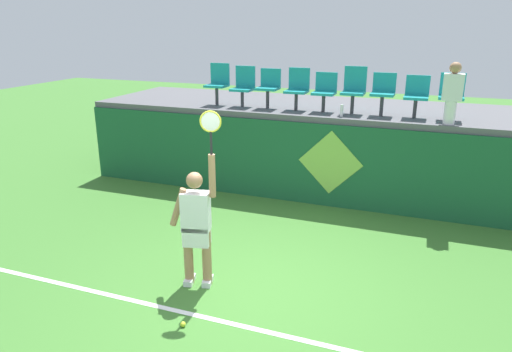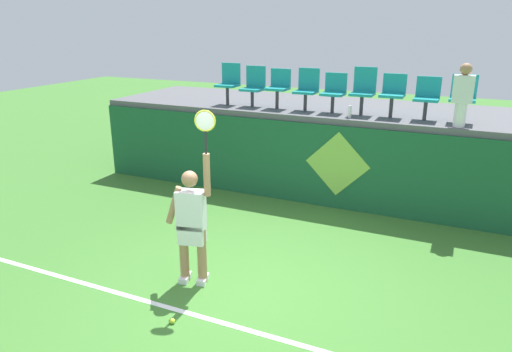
% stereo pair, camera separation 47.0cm
% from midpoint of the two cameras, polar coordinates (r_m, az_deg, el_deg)
% --- Properties ---
extents(ground_plane, '(40.00, 40.00, 0.00)m').
position_cam_midpoint_polar(ground_plane, '(6.69, 0.47, -13.72)').
color(ground_plane, '#3D752D').
extents(court_back_wall, '(10.38, 0.20, 1.65)m').
position_cam_midpoint_polar(court_back_wall, '(9.48, 9.40, 1.32)').
color(court_back_wall, '#195633').
rests_on(court_back_wall, ground_plane).
extents(spectator_platform, '(10.38, 2.78, 0.12)m').
position_cam_midpoint_polar(spectator_platform, '(10.55, 11.63, 7.85)').
color(spectator_platform, '#56565B').
rests_on(spectator_platform, court_back_wall).
extents(court_baseline_stripe, '(9.34, 0.08, 0.01)m').
position_cam_midpoint_polar(court_baseline_stripe, '(6.12, -2.53, -17.06)').
color(court_baseline_stripe, white).
rests_on(court_baseline_stripe, ground_plane).
extents(tennis_player, '(0.74, 0.34, 2.47)m').
position_cam_midpoint_polar(tennis_player, '(6.53, -5.67, -5.49)').
color(tennis_player, white).
rests_on(tennis_player, ground_plane).
extents(tennis_ball, '(0.07, 0.07, 0.07)m').
position_cam_midpoint_polar(tennis_ball, '(6.11, -7.76, -16.94)').
color(tennis_ball, '#D1E533').
rests_on(tennis_ball, ground_plane).
extents(water_bottle, '(0.06, 0.06, 0.23)m').
position_cam_midpoint_polar(water_bottle, '(9.29, 12.66, 7.54)').
color(water_bottle, white).
rests_on(water_bottle, spectator_platform).
extents(stadium_chair_0, '(0.44, 0.42, 0.89)m').
position_cam_midpoint_polar(stadium_chair_0, '(10.56, -1.98, 11.29)').
color(stadium_chair_0, '#38383D').
rests_on(stadium_chair_0, spectator_platform).
extents(stadium_chair_1, '(0.44, 0.42, 0.85)m').
position_cam_midpoint_polar(stadium_chair_1, '(10.31, 1.06, 10.90)').
color(stadium_chair_1, '#38383D').
rests_on(stadium_chair_1, spectator_platform).
extents(stadium_chair_2, '(0.44, 0.42, 0.81)m').
position_cam_midpoint_polar(stadium_chair_2, '(10.09, 4.09, 10.77)').
color(stadium_chair_2, '#38383D').
rests_on(stadium_chair_2, spectator_platform).
extents(stadium_chair_3, '(0.44, 0.42, 0.85)m').
position_cam_midpoint_polar(stadium_chair_3, '(9.90, 7.53, 10.49)').
color(stadium_chair_3, '#38383D').
rests_on(stadium_chair_3, spectator_platform).
extents(stadium_chair_4, '(0.44, 0.42, 0.78)m').
position_cam_midpoint_polar(stadium_chair_4, '(9.75, 10.76, 10.05)').
color(stadium_chair_4, '#38383D').
rests_on(stadium_chair_4, spectator_platform).
extents(stadium_chair_5, '(0.44, 0.42, 0.91)m').
position_cam_midpoint_polar(stadium_chair_5, '(9.63, 14.19, 10.12)').
color(stadium_chair_5, '#38383D').
rests_on(stadium_chair_5, spectator_platform).
extents(stadium_chair_6, '(0.44, 0.42, 0.81)m').
position_cam_midpoint_polar(stadium_chair_6, '(9.53, 17.53, 9.56)').
color(stadium_chair_6, '#38383D').
rests_on(stadium_chair_6, spectator_platform).
extents(stadium_chair_7, '(0.44, 0.42, 0.79)m').
position_cam_midpoint_polar(stadium_chair_7, '(9.48, 21.24, 8.98)').
color(stadium_chair_7, '#38383D').
rests_on(stadium_chair_7, spectator_platform).
extents(stadium_chair_8, '(0.44, 0.42, 0.85)m').
position_cam_midpoint_polar(stadium_chair_8, '(9.46, 24.97, 8.76)').
color(stadium_chair_8, '#38383D').
rests_on(stadium_chair_8, spectator_platform).
extents(spectator_0, '(0.34, 0.20, 1.09)m').
position_cam_midpoint_polar(spectator_0, '(9.02, 25.00, 8.91)').
color(spectator_0, white).
rests_on(spectator_0, spectator_platform).
extents(wall_signage_mount, '(1.27, 0.01, 1.55)m').
position_cam_midpoint_polar(wall_signage_mount, '(9.58, 10.87, -3.81)').
color(wall_signage_mount, '#195633').
rests_on(wall_signage_mount, ground_plane).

